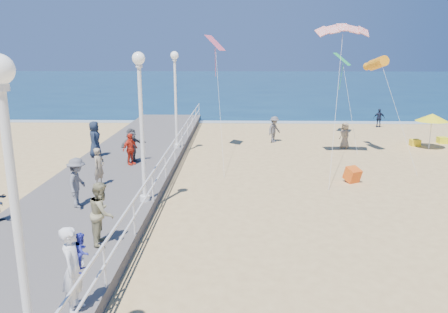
{
  "coord_description": "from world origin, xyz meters",
  "views": [
    {
      "loc": [
        -2.07,
        -15.07,
        5.75
      ],
      "look_at": [
        -2.5,
        2.0,
        1.6
      ],
      "focal_mm": 35.0,
      "sensor_mm": 36.0,
      "label": 1
    }
  ],
  "objects_px": {
    "lamp_post_mid": "(141,112)",
    "beach_chair_left": "(415,143)",
    "spectator_4": "(95,139)",
    "beach_walker_c": "(345,135)",
    "lamp_post_far": "(175,90)",
    "box_kite": "(352,176)",
    "beach_walker_b": "(379,118)",
    "beach_umbrella": "(432,117)",
    "woman_holding_toddler": "(73,269)",
    "spectator_2": "(77,183)",
    "beach_walker_a": "(274,129)",
    "spectator_3": "(130,149)",
    "lamp_post_near": "(14,196)",
    "spectator_6": "(99,167)",
    "beach_chair_right": "(442,140)",
    "toddler_held": "(82,252)",
    "spectator_1": "(102,213)",
    "spectator_5": "(132,145)"
  },
  "relations": [
    {
      "from": "lamp_post_near",
      "to": "spectator_2",
      "type": "relative_size",
      "value": 3.02
    },
    {
      "from": "spectator_4",
      "to": "beach_walker_c",
      "type": "height_order",
      "value": "spectator_4"
    },
    {
      "from": "spectator_2",
      "to": "box_kite",
      "type": "height_order",
      "value": "spectator_2"
    },
    {
      "from": "spectator_2",
      "to": "spectator_1",
      "type": "bearing_deg",
      "value": -150.05
    },
    {
      "from": "lamp_post_near",
      "to": "spectator_6",
      "type": "distance_m",
      "value": 11.33
    },
    {
      "from": "spectator_2",
      "to": "beach_chair_right",
      "type": "height_order",
      "value": "spectator_2"
    },
    {
      "from": "beach_walker_c",
      "to": "box_kite",
      "type": "bearing_deg",
      "value": -33.34
    },
    {
      "from": "spectator_4",
      "to": "beach_walker_a",
      "type": "bearing_deg",
      "value": -67.6
    },
    {
      "from": "beach_chair_left",
      "to": "beach_chair_right",
      "type": "relative_size",
      "value": 1.0
    },
    {
      "from": "spectator_3",
      "to": "beach_walker_b",
      "type": "xyz_separation_m",
      "value": [
        16.07,
        13.28,
        -0.45
      ]
    },
    {
      "from": "box_kite",
      "to": "lamp_post_mid",
      "type": "bearing_deg",
      "value": 176.55
    },
    {
      "from": "lamp_post_mid",
      "to": "beach_umbrella",
      "type": "relative_size",
      "value": 2.49
    },
    {
      "from": "spectator_3",
      "to": "beach_chair_left",
      "type": "xyz_separation_m",
      "value": [
        16.18,
        6.55,
        -0.97
      ]
    },
    {
      "from": "woman_holding_toddler",
      "to": "beach_walker_c",
      "type": "xyz_separation_m",
      "value": [
        9.95,
        17.82,
        -0.55
      ]
    },
    {
      "from": "woman_holding_toddler",
      "to": "spectator_2",
      "type": "bearing_deg",
      "value": 16.71
    },
    {
      "from": "lamp_post_near",
      "to": "beach_walker_c",
      "type": "distance_m",
      "value": 22.4
    },
    {
      "from": "spectator_4",
      "to": "beach_walker_b",
      "type": "height_order",
      "value": "spectator_4"
    },
    {
      "from": "beach_walker_b",
      "to": "box_kite",
      "type": "relative_size",
      "value": 2.38
    },
    {
      "from": "spectator_3",
      "to": "beach_umbrella",
      "type": "bearing_deg",
      "value": -37.62
    },
    {
      "from": "beach_umbrella",
      "to": "spectator_5",
      "type": "bearing_deg",
      "value": -162.83
    },
    {
      "from": "beach_walker_a",
      "to": "spectator_3",
      "type": "bearing_deg",
      "value": 175.01
    },
    {
      "from": "beach_walker_b",
      "to": "lamp_post_mid",
      "type": "bearing_deg",
      "value": 59.72
    },
    {
      "from": "beach_walker_c",
      "to": "box_kite",
      "type": "height_order",
      "value": "beach_walker_c"
    },
    {
      "from": "lamp_post_mid",
      "to": "spectator_5",
      "type": "relative_size",
      "value": 3.14
    },
    {
      "from": "box_kite",
      "to": "woman_holding_toddler",
      "type": "bearing_deg",
      "value": -156.13
    },
    {
      "from": "toddler_held",
      "to": "spectator_6",
      "type": "relative_size",
      "value": 0.54
    },
    {
      "from": "spectator_2",
      "to": "beach_walker_a",
      "type": "relative_size",
      "value": 1.05
    },
    {
      "from": "toddler_held",
      "to": "spectator_3",
      "type": "bearing_deg",
      "value": 6.45
    },
    {
      "from": "spectator_5",
      "to": "beach_chair_left",
      "type": "height_order",
      "value": "spectator_5"
    },
    {
      "from": "beach_walker_b",
      "to": "beach_chair_right",
      "type": "distance_m",
      "value": 6.33
    },
    {
      "from": "beach_walker_b",
      "to": "beach_umbrella",
      "type": "distance_m",
      "value": 7.75
    },
    {
      "from": "woman_holding_toddler",
      "to": "spectator_6",
      "type": "height_order",
      "value": "woman_holding_toddler"
    },
    {
      "from": "lamp_post_mid",
      "to": "beach_chair_left",
      "type": "bearing_deg",
      "value": 38.94
    },
    {
      "from": "beach_walker_a",
      "to": "woman_holding_toddler",
      "type": "bearing_deg",
      "value": -156.22
    },
    {
      "from": "spectator_6",
      "to": "beach_chair_right",
      "type": "height_order",
      "value": "spectator_6"
    },
    {
      "from": "lamp_post_near",
      "to": "beach_walker_b",
      "type": "height_order",
      "value": "lamp_post_near"
    },
    {
      "from": "lamp_post_mid",
      "to": "spectator_2",
      "type": "height_order",
      "value": "lamp_post_mid"
    },
    {
      "from": "beach_chair_left",
      "to": "spectator_6",
      "type": "bearing_deg",
      "value": -149.4
    },
    {
      "from": "lamp_post_near",
      "to": "lamp_post_mid",
      "type": "bearing_deg",
      "value": 90.0
    },
    {
      "from": "lamp_post_mid",
      "to": "toddler_held",
      "type": "distance_m",
      "value": 7.07
    },
    {
      "from": "lamp_post_far",
      "to": "box_kite",
      "type": "bearing_deg",
      "value": -31.3
    },
    {
      "from": "toddler_held",
      "to": "beach_chair_right",
      "type": "height_order",
      "value": "toddler_held"
    },
    {
      "from": "spectator_5",
      "to": "beach_chair_right",
      "type": "xyz_separation_m",
      "value": [
        18.25,
        6.86,
        -1.05
      ]
    },
    {
      "from": "box_kite",
      "to": "beach_walker_a",
      "type": "bearing_deg",
      "value": 80.03
    },
    {
      "from": "lamp_post_far",
      "to": "box_kite",
      "type": "distance_m",
      "value": 10.56
    },
    {
      "from": "toddler_held",
      "to": "box_kite",
      "type": "bearing_deg",
      "value": -40.83
    },
    {
      "from": "box_kite",
      "to": "beach_umbrella",
      "type": "bearing_deg",
      "value": 20.14
    },
    {
      "from": "box_kite",
      "to": "beach_chair_left",
      "type": "distance_m",
      "value": 9.86
    },
    {
      "from": "lamp_post_mid",
      "to": "spectator_6",
      "type": "relative_size",
      "value": 3.41
    },
    {
      "from": "lamp_post_near",
      "to": "beach_walker_b",
      "type": "relative_size",
      "value": 3.72
    }
  ]
}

